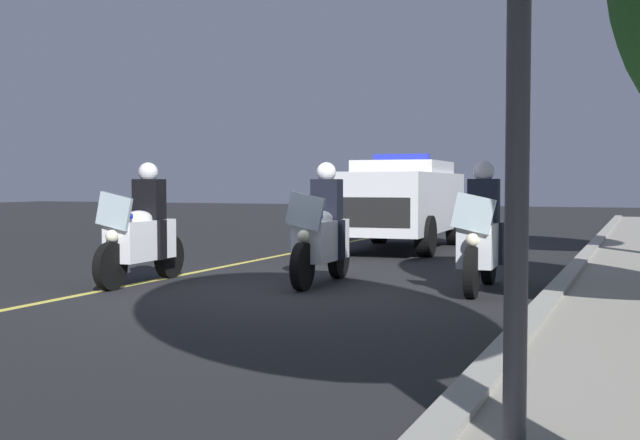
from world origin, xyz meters
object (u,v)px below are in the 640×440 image
(police_motorcycle_lead_right, at_px, (322,235))
(police_motorcycle_trailing, at_px, (481,238))
(police_motorcycle_lead_left, at_px, (142,234))
(police_suv, at_px, (400,200))

(police_motorcycle_lead_right, bearing_deg, police_motorcycle_trailing, 94.13)
(police_motorcycle_lead_left, xyz_separation_m, police_suv, (-7.06, 1.69, 0.37))
(police_motorcycle_lead_left, distance_m, police_motorcycle_trailing, 4.70)
(police_suv, bearing_deg, police_motorcycle_trailing, 25.85)
(police_motorcycle_lead_right, relative_size, police_motorcycle_trailing, 1.00)
(police_motorcycle_trailing, bearing_deg, police_motorcycle_lead_right, -85.87)
(police_motorcycle_lead_left, bearing_deg, police_suv, 166.57)
(police_motorcycle_lead_right, relative_size, police_suv, 0.43)
(police_motorcycle_trailing, bearing_deg, police_suv, -154.15)
(police_motorcycle_lead_right, bearing_deg, police_motorcycle_lead_left, -68.20)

